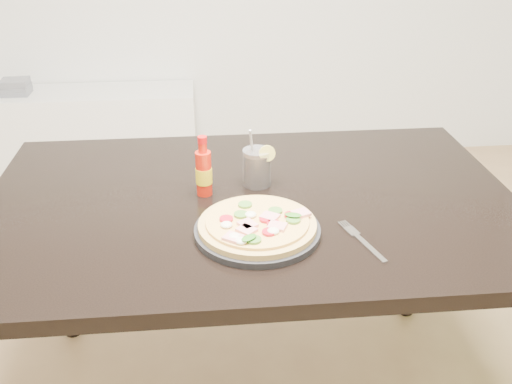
{
  "coord_description": "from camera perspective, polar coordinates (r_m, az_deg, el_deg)",
  "views": [
    {
      "loc": [
        -0.04,
        -1.03,
        1.46
      ],
      "look_at": [
        0.07,
        0.17,
        0.83
      ],
      "focal_mm": 40.0,
      "sensor_mm": 36.0,
      "label": 1
    }
  ],
  "objects": [
    {
      "name": "dining_table",
      "position": [
        1.54,
        -0.42,
        -3.31
      ],
      "size": [
        1.4,
        0.9,
        0.75
      ],
      "color": "black",
      "rests_on": "ground"
    },
    {
      "name": "plate",
      "position": [
        1.34,
        0.13,
        -3.88
      ],
      "size": [
        0.3,
        0.3,
        0.02
      ],
      "primitive_type": "cylinder",
      "color": "black",
      "rests_on": "dining_table"
    },
    {
      "name": "pizza",
      "position": [
        1.33,
        0.15,
        -3.22
      ],
      "size": [
        0.28,
        0.28,
        0.03
      ],
      "color": "tan",
      "rests_on": "plate"
    },
    {
      "name": "hot_sauce_bottle",
      "position": [
        1.5,
        -5.25,
        2.02
      ],
      "size": [
        0.05,
        0.05,
        0.16
      ],
      "rotation": [
        0.0,
        0.0,
        0.11
      ],
      "color": "red",
      "rests_on": "dining_table"
    },
    {
      "name": "cola_cup",
      "position": [
        1.55,
        0.1,
        2.42
      ],
      "size": [
        0.09,
        0.08,
        0.17
      ],
      "rotation": [
        0.0,
        0.0,
        0.07
      ],
      "color": "black",
      "rests_on": "dining_table"
    },
    {
      "name": "fork",
      "position": [
        1.34,
        10.42,
        -4.71
      ],
      "size": [
        0.07,
        0.18,
        0.0
      ],
      "rotation": [
        0.0,
        0.0,
        0.3
      ],
      "color": "silver",
      "rests_on": "dining_table"
    },
    {
      "name": "media_console",
      "position": [
        3.42,
        -17.93,
        5.49
      ],
      "size": [
        1.4,
        0.34,
        0.5
      ],
      "primitive_type": "cube",
      "color": "white",
      "rests_on": "ground"
    },
    {
      "name": "cd_stack",
      "position": [
        3.37,
        -22.91,
        9.65
      ],
      "size": [
        0.14,
        0.12,
        0.08
      ],
      "color": "slate",
      "rests_on": "media_console"
    }
  ]
}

